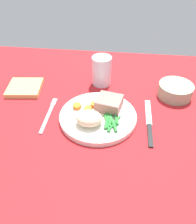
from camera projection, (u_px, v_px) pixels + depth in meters
dining_table at (108, 120)px, 70.89cm from camera, size 120.00×90.00×2.00cm
dinner_plate at (98, 117)px, 69.23cm from camera, size 23.08×23.08×1.60cm
meat_portion at (110, 103)px, 70.06cm from camera, size 8.72×8.31×3.56cm
mashed_potatoes at (89, 118)px, 64.48cm from camera, size 7.42×6.13×3.91cm
carrot_slices at (86, 108)px, 70.35cm from camera, size 7.47×5.81×1.16cm
green_beans at (110, 120)px, 66.31cm from camera, size 5.04×9.68×0.89cm
fork at (49, 115)px, 70.78cm from camera, size 1.44×16.60×0.40cm
knife at (149, 123)px, 68.04cm from camera, size 1.70×20.50×0.64cm
water_glass at (102, 73)px, 81.99cm from camera, size 6.93×6.93×10.34cm
salad_bowl at (175, 90)px, 77.13cm from camera, size 11.41×11.41×4.46cm
napkin at (25, 88)px, 81.10cm from camera, size 12.47×12.10×1.58cm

